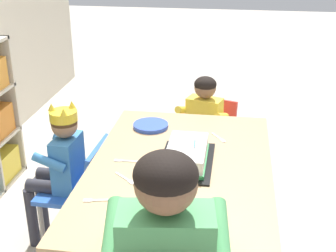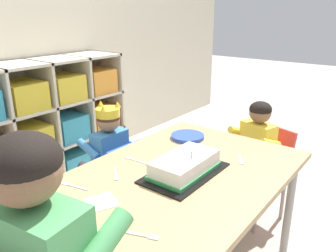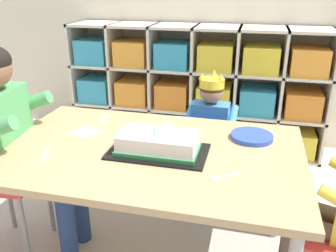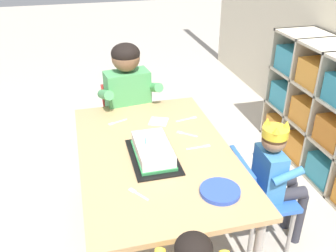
% 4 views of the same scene
% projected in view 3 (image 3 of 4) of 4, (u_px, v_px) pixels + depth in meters
% --- Properties ---
extents(storage_cubby_shelf, '(2.00, 0.37, 0.98)m').
position_uv_depth(storage_cubby_shelf, '(194.00, 92.00, 2.87)').
color(storage_cubby_shelf, beige).
rests_on(storage_cubby_shelf, ground).
extents(activity_table, '(1.29, 0.83, 0.62)m').
position_uv_depth(activity_table, '(149.00, 160.00, 1.54)').
color(activity_table, tan).
rests_on(activity_table, ground).
extents(classroom_chair_blue, '(0.36, 0.34, 0.61)m').
position_uv_depth(classroom_chair_blue, '(207.00, 152.00, 2.07)').
color(classroom_chair_blue, blue).
rests_on(classroom_chair_blue, ground).
extents(child_with_crown, '(0.30, 0.31, 0.82)m').
position_uv_depth(child_with_crown, '(211.00, 122.00, 2.11)').
color(child_with_crown, '#3D7FBC').
rests_on(child_with_crown, ground).
extents(adult_helper_seated, '(0.45, 0.43, 1.04)m').
position_uv_depth(adult_helper_seated, '(14.00, 133.00, 1.63)').
color(adult_helper_seated, '#4C9E5B').
rests_on(adult_helper_seated, ground).
extents(birthday_cake_on_tray, '(0.41, 0.24, 0.12)m').
position_uv_depth(birthday_cake_on_tray, '(158.00, 145.00, 1.48)').
color(birthday_cake_on_tray, black).
rests_on(birthday_cake_on_tray, activity_table).
extents(paper_plate_stack, '(0.19, 0.19, 0.02)m').
position_uv_depth(paper_plate_stack, '(252.00, 136.00, 1.62)').
color(paper_plate_stack, blue).
rests_on(paper_plate_stack, activity_table).
extents(paper_napkin_square, '(0.15, 0.15, 0.00)m').
position_uv_depth(paper_napkin_square, '(86.00, 132.00, 1.69)').
color(paper_napkin_square, white).
rests_on(paper_napkin_square, activity_table).
extents(fork_by_napkin, '(0.06, 0.12, 0.00)m').
position_uv_depth(fork_by_napkin, '(45.00, 155.00, 1.46)').
color(fork_by_napkin, white).
rests_on(fork_by_napkin, activity_table).
extents(fork_at_table_front_edge, '(0.04, 0.14, 0.00)m').
position_uv_depth(fork_at_table_front_edge, '(104.00, 118.00, 1.85)').
color(fork_at_table_front_edge, white).
rests_on(fork_at_table_front_edge, activity_table).
extents(fork_beside_plate_stack, '(0.02, 0.14, 0.00)m').
position_uv_depth(fork_beside_plate_stack, '(167.00, 127.00, 1.75)').
color(fork_beside_plate_stack, white).
rests_on(fork_beside_plate_stack, activity_table).
extents(fork_scattered_mid_table, '(0.11, 0.08, 0.00)m').
position_uv_depth(fork_scattered_mid_table, '(223.00, 177.00, 1.30)').
color(fork_scattered_mid_table, white).
rests_on(fork_scattered_mid_table, activity_table).
extents(fork_near_cake_tray, '(0.10, 0.11, 0.00)m').
position_uv_depth(fork_near_cake_tray, '(133.00, 126.00, 1.75)').
color(fork_near_cake_tray, white).
rests_on(fork_near_cake_tray, activity_table).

